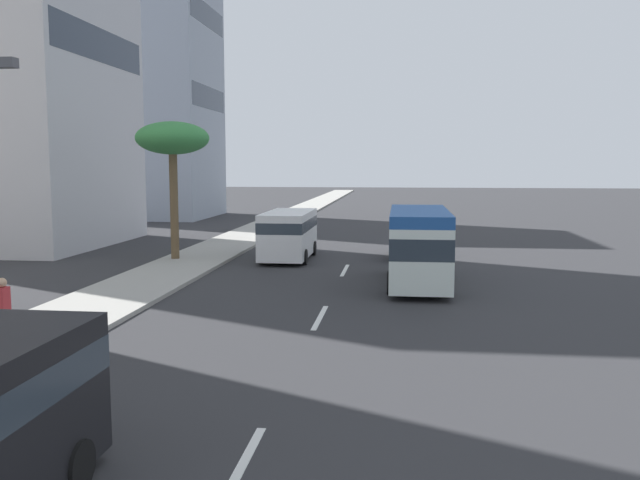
{
  "coord_description": "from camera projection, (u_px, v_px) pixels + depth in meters",
  "views": [
    {
      "loc": [
        -3.54,
        -2.35,
        4.6
      ],
      "look_at": [
        18.3,
        0.27,
        2.1
      ],
      "focal_mm": 37.56,
      "sensor_mm": 36.0,
      "label": 1
    }
  ],
  "objects": [
    {
      "name": "ground_plane",
      "position": [
        355.0,
        252.0,
        35.37
      ],
      "size": [
        198.0,
        198.0,
        0.0
      ],
      "primitive_type": "plane",
      "color": "#2D2D30"
    },
    {
      "name": "sidewalk_right",
      "position": [
        220.0,
        248.0,
        36.22
      ],
      "size": [
        162.0,
        3.32,
        0.15
      ],
      "primitive_type": "cube",
      "color": "#9E9B93",
      "rests_on": "ground_plane"
    },
    {
      "name": "lane_stripe_near",
      "position": [
        240.0,
        470.0,
        10.1
      ],
      "size": [
        3.2,
        0.16,
        0.01
      ],
      "primitive_type": "cube",
      "color": "silver",
      "rests_on": "ground_plane"
    },
    {
      "name": "lane_stripe_mid",
      "position": [
        320.0,
        317.0,
        20.16
      ],
      "size": [
        3.2,
        0.16,
        0.01
      ],
      "primitive_type": "cube",
      "color": "silver",
      "rests_on": "ground_plane"
    },
    {
      "name": "lane_stripe_far",
      "position": [
        345.0,
        270.0,
        29.11
      ],
      "size": [
        3.2,
        0.16,
        0.01
      ],
      "primitive_type": "cube",
      "color": "silver",
      "rests_on": "ground_plane"
    },
    {
      "name": "car_lead",
      "position": [
        410.0,
        243.0,
        32.96
      ],
      "size": [
        4.15,
        1.97,
        1.58
      ],
      "color": "black",
      "rests_on": "ground_plane"
    },
    {
      "name": "minibus_second",
      "position": [
        419.0,
        244.0,
        25.37
      ],
      "size": [
        6.86,
        2.3,
        2.88
      ],
      "color": "silver",
      "rests_on": "ground_plane"
    },
    {
      "name": "van_third",
      "position": [
        289.0,
        232.0,
        32.34
      ],
      "size": [
        5.39,
        2.23,
        2.32
      ],
      "rotation": [
        0.0,
        0.0,
        3.14
      ],
      "color": "white",
      "rests_on": "ground_plane"
    },
    {
      "name": "pedestrian_near_lamp",
      "position": [
        3.0,
        310.0,
        16.09
      ],
      "size": [
        0.32,
        0.23,
        1.74
      ],
      "rotation": [
        0.0,
        0.0,
        3.12
      ],
      "color": "gold",
      "rests_on": "sidewalk_right"
    },
    {
      "name": "palm_tree",
      "position": [
        173.0,
        141.0,
        31.12
      ],
      "size": [
        3.4,
        3.4,
        6.43
      ],
      "color": "brown",
      "rests_on": "sidewalk_right"
    }
  ]
}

